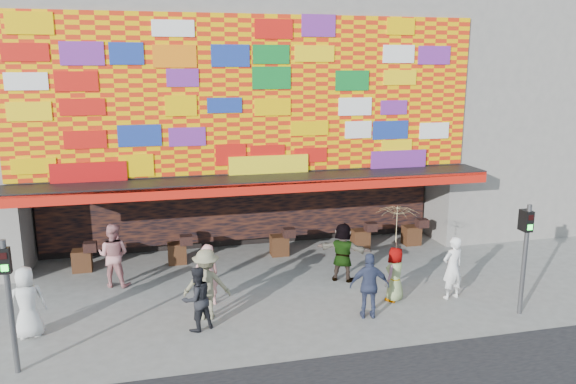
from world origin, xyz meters
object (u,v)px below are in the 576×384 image
object	(u,v)px
ped_c	(197,299)
ped_d	(207,284)
signal_left	(9,292)
ped_f	(343,252)
ped_i	(113,255)
ped_e	(370,286)
ped_g	(395,274)
parasol	(397,224)
ped_b	(207,275)
ped_a	(27,302)
signal_right	(526,247)
ped_h	(453,268)

from	to	relation	value
ped_c	ped_d	world-z (taller)	ped_d
signal_left	ped_d	bearing A→B (deg)	21.82
ped_f	ped_i	bearing A→B (deg)	22.07
ped_e	ped_g	bearing A→B (deg)	-127.99
ped_e	parasol	bearing A→B (deg)	-127.99
ped_b	ped_c	world-z (taller)	ped_b
ped_d	ped_e	bearing A→B (deg)	177.25
ped_e	ped_a	bearing A→B (deg)	7.47
ped_a	ped_i	bearing A→B (deg)	-136.46
ped_c	ped_f	distance (m)	5.14
ped_g	ped_i	size ratio (longest dim) A/B	0.80
ped_b	ped_d	xyz separation A→B (m)	(-0.10, -0.82, 0.06)
signal_right	parasol	distance (m)	3.33
ped_d	ped_h	distance (m)	6.88
signal_left	signal_right	xyz separation A→B (m)	(12.40, 0.00, 0.00)
signal_right	ped_g	distance (m)	3.49
ped_g	ped_h	xyz separation A→B (m)	(1.64, -0.24, 0.13)
signal_right	ped_h	bearing A→B (deg)	133.04
ped_d	ped_f	distance (m)	4.61
ped_b	ped_c	xyz separation A→B (m)	(-0.40, -1.44, -0.05)
signal_left	ped_i	world-z (taller)	signal_left
ped_i	ped_h	bearing A→B (deg)	-179.25
ped_f	ped_i	world-z (taller)	ped_i
ped_e	ped_h	distance (m)	2.82
signal_right	ped_h	xyz separation A→B (m)	(-1.27, 1.36, -0.95)
ped_c	ped_g	xyz separation A→B (m)	(5.53, 0.50, -0.05)
parasol	ped_f	bearing A→B (deg)	117.65
ped_b	ped_e	size ratio (longest dim) A/B	1.00
parasol	ped_g	bearing A→B (deg)	180.00
ped_h	ped_i	bearing A→B (deg)	-30.52
ped_a	ped_h	distance (m)	11.20
signal_left	ped_c	xyz separation A→B (m)	(3.96, 1.09, -1.03)
ped_d	ped_f	world-z (taller)	ped_d
signal_left	ped_i	size ratio (longest dim) A/B	1.56
signal_left	ped_a	distance (m)	1.96
signal_left	ped_e	xyz separation A→B (m)	(8.39, 0.73, -0.98)
signal_right	parasol	world-z (taller)	signal_right
signal_right	parasol	xyz separation A→B (m)	(-2.91, 1.59, 0.36)
ped_c	ped_i	world-z (taller)	ped_i
signal_right	ped_e	world-z (taller)	signal_right
ped_e	ped_i	distance (m)	7.64
signal_left	ped_a	xyz separation A→B (m)	(-0.06, 1.70, -0.97)
signal_right	ped_i	distance (m)	11.59
ped_g	parasol	xyz separation A→B (m)	(0.00, 0.00, 1.45)
ped_d	ped_g	distance (m)	5.23
ped_b	signal_right	bearing A→B (deg)	148.46
signal_left	ped_c	world-z (taller)	signal_left
signal_left	ped_i	bearing A→B (deg)	68.65
signal_left	ped_f	distance (m)	9.25
ped_b	ped_g	world-z (taller)	ped_b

